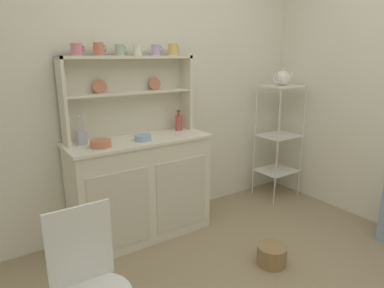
# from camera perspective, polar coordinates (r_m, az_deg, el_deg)

# --- Properties ---
(wall_back) EXTENTS (3.84, 0.05, 2.50)m
(wall_back) POSITION_cam_1_polar(r_m,az_deg,el_deg) (3.02, -6.42, 9.86)
(wall_back) COLOR silver
(wall_back) RESTS_ON ground
(hutch_cabinet) EXTENTS (1.17, 0.45, 0.86)m
(hutch_cabinet) POSITION_cam_1_polar(r_m,az_deg,el_deg) (2.86, -8.69, -7.24)
(hutch_cabinet) COLOR silver
(hutch_cabinet) RESTS_ON ground
(hutch_shelf_unit) EXTENTS (1.09, 0.18, 0.65)m
(hutch_shelf_unit) POSITION_cam_1_polar(r_m,az_deg,el_deg) (2.81, -10.81, 9.17)
(hutch_shelf_unit) COLOR beige
(hutch_shelf_unit) RESTS_ON hutch_cabinet
(bakers_rack) EXTENTS (0.41, 0.34, 1.21)m
(bakers_rack) POSITION_cam_1_polar(r_m,az_deg,el_deg) (3.68, 14.63, 2.22)
(bakers_rack) COLOR silver
(bakers_rack) RESTS_ON ground
(wire_chair) EXTENTS (0.36, 0.36, 0.85)m
(wire_chair) POSITION_cam_1_polar(r_m,az_deg,el_deg) (1.73, -17.40, -21.13)
(wire_chair) COLOR white
(wire_chair) RESTS_ON ground
(floor_basket) EXTENTS (0.22, 0.22, 0.15)m
(floor_basket) POSITION_cam_1_polar(r_m,az_deg,el_deg) (2.69, 13.44, -17.92)
(floor_basket) COLOR #93754C
(floor_basket) RESTS_ON ground
(cup_rose_0) EXTENTS (0.10, 0.08, 0.09)m
(cup_rose_0) POSITION_cam_1_polar(r_m,az_deg,el_deg) (2.63, -19.05, 15.01)
(cup_rose_0) COLOR #D17A84
(cup_rose_0) RESTS_ON hutch_shelf_unit
(cup_terracotta_1) EXTENTS (0.09, 0.07, 0.09)m
(cup_terracotta_1) POSITION_cam_1_polar(r_m,az_deg,el_deg) (2.67, -15.63, 15.36)
(cup_terracotta_1) COLOR #C67556
(cup_terracotta_1) RESTS_ON hutch_shelf_unit
(cup_sage_2) EXTENTS (0.09, 0.07, 0.08)m
(cup_sage_2) POSITION_cam_1_polar(r_m,az_deg,el_deg) (2.73, -12.21, 15.42)
(cup_sage_2) COLOR #9EB78E
(cup_sage_2) RESTS_ON hutch_shelf_unit
(cup_cream_3) EXTENTS (0.08, 0.06, 0.08)m
(cup_cream_3) POSITION_cam_1_polar(r_m,az_deg,el_deg) (2.79, -9.28, 15.53)
(cup_cream_3) COLOR silver
(cup_cream_3) RESTS_ON hutch_shelf_unit
(cup_lilac_4) EXTENTS (0.09, 0.07, 0.09)m
(cup_lilac_4) POSITION_cam_1_polar(r_m,az_deg,el_deg) (2.87, -6.16, 15.66)
(cup_lilac_4) COLOR #B79ECC
(cup_lilac_4) RESTS_ON hutch_shelf_unit
(cup_gold_5) EXTENTS (0.09, 0.08, 0.09)m
(cup_gold_5) POSITION_cam_1_polar(r_m,az_deg,el_deg) (2.95, -3.24, 15.79)
(cup_gold_5) COLOR #DBB760
(cup_gold_5) RESTS_ON hutch_shelf_unit
(bowl_mixing_large) EXTENTS (0.15, 0.15, 0.05)m
(bowl_mixing_large) POSITION_cam_1_polar(r_m,az_deg,el_deg) (2.54, -15.33, 0.10)
(bowl_mixing_large) COLOR #C67556
(bowl_mixing_large) RESTS_ON hutch_cabinet
(bowl_floral_medium) EXTENTS (0.13, 0.13, 0.05)m
(bowl_floral_medium) POSITION_cam_1_polar(r_m,az_deg,el_deg) (2.66, -8.38, 1.09)
(bowl_floral_medium) COLOR #8EB2D1
(bowl_floral_medium) RESTS_ON hutch_cabinet
(jam_bottle) EXTENTS (0.06, 0.06, 0.18)m
(jam_bottle) POSITION_cam_1_polar(r_m,az_deg,el_deg) (2.99, -2.29, 3.74)
(jam_bottle) COLOR #B74C47
(jam_bottle) RESTS_ON hutch_cabinet
(utensil_jar) EXTENTS (0.08, 0.08, 0.23)m
(utensil_jar) POSITION_cam_1_polar(r_m,az_deg,el_deg) (2.64, -18.30, 1.19)
(utensil_jar) COLOR #B2B7C6
(utensil_jar) RESTS_ON hutch_cabinet
(porcelain_teapot) EXTENTS (0.24, 0.15, 0.17)m
(porcelain_teapot) POSITION_cam_1_polar(r_m,az_deg,el_deg) (3.60, 15.20, 10.82)
(porcelain_teapot) COLOR white
(porcelain_teapot) RESTS_ON bakers_rack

